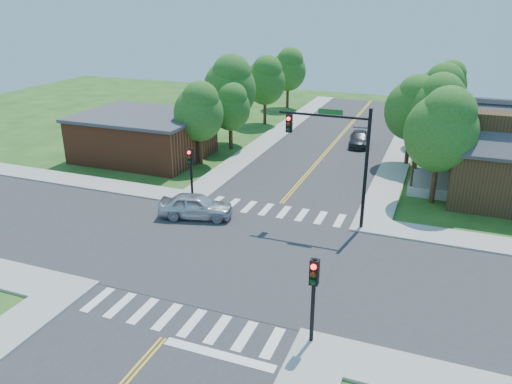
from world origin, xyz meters
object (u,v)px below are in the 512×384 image
at_px(signal_pole_se, 314,285).
at_px(car_silver, 196,206).
at_px(car_dgrey, 359,139).
at_px(signal_mast_ne, 338,147).
at_px(signal_pole_nw, 191,165).

bearing_deg(signal_pole_se, car_silver, 137.13).
bearing_deg(car_silver, car_dgrey, -32.92).
relative_size(signal_mast_ne, signal_pole_se, 1.89).
distance_m(signal_pole_se, car_dgrey, 29.14).
distance_m(car_silver, car_dgrey, 20.80).
bearing_deg(car_dgrey, signal_pole_se, -90.95).
bearing_deg(car_silver, signal_mast_ne, -90.27).
distance_m(signal_pole_se, car_silver, 13.54).
relative_size(signal_pole_se, signal_pole_nw, 1.00).
xyz_separation_m(signal_pole_se, car_silver, (-9.83, 9.12, -1.89)).
bearing_deg(signal_pole_se, signal_mast_ne, 98.56).
height_order(signal_pole_se, car_silver, signal_pole_se).
relative_size(car_silver, car_dgrey, 1.08).
xyz_separation_m(signal_mast_ne, car_silver, (-8.14, -2.09, -4.08)).
distance_m(signal_pole_se, signal_pole_nw, 15.84).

